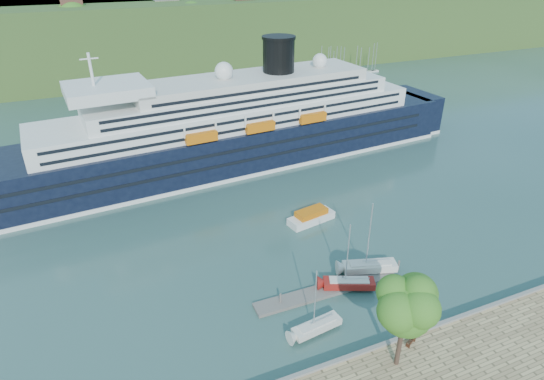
{
  "coord_description": "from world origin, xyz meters",
  "views": [
    {
      "loc": [
        -21.96,
        -28.43,
        39.15
      ],
      "look_at": [
        2.86,
        30.0,
        5.57
      ],
      "focal_mm": 30.0,
      "sensor_mm": 36.0,
      "label": 1
    }
  ],
  "objects": [
    {
      "name": "sailboat_white_far",
      "position": [
        9.75,
        12.19,
        5.2
      ],
      "size": [
        8.36,
        4.57,
        10.41
      ],
      "primitive_type": null,
      "rotation": [
        0.0,
        0.0,
        -0.31
      ],
      "color": "silver",
      "rests_on": "ground"
    },
    {
      "name": "far_hillside",
      "position": [
        0.0,
        145.0,
        12.0
      ],
      "size": [
        400.0,
        50.0,
        24.0
      ],
      "primitive_type": "cube",
      "color": "#2F4E1F",
      "rests_on": "ground"
    },
    {
      "name": "ground",
      "position": [
        0.0,
        0.0,
        0.0
      ],
      "size": [
        400.0,
        400.0,
        0.0
      ],
      "primitive_type": "plane",
      "color": "#294A43",
      "rests_on": "ground"
    },
    {
      "name": "sailboat_red",
      "position": [
        5.32,
        10.31,
        4.73
      ],
      "size": [
        7.53,
        4.78,
        9.46
      ],
      "primitive_type": null,
      "rotation": [
        0.0,
        0.0,
        -0.41
      ],
      "color": "maroon",
      "rests_on": "ground"
    },
    {
      "name": "sailboat_white_near",
      "position": [
        -2.03,
        5.27,
        4.29
      ],
      "size": [
        6.82,
        2.63,
        8.58
      ],
      "primitive_type": null,
      "rotation": [
        0.0,
        0.0,
        0.12
      ],
      "color": "silver",
      "rests_on": "ground"
    },
    {
      "name": "floating_pontoon",
      "position": [
        2.55,
        10.98,
        0.22
      ],
      "size": [
        19.85,
        2.61,
        0.44
      ],
      "primitive_type": null,
      "rotation": [
        0.0,
        0.0,
        -0.01
      ],
      "color": "#69635D",
      "rests_on": "ground"
    },
    {
      "name": "cruise_ship",
      "position": [
        3.12,
        53.61,
        12.36
      ],
      "size": [
        111.03,
        24.57,
        24.73
      ],
      "primitive_type": null,
      "rotation": [
        0.0,
        0.0,
        0.08
      ],
      "color": "black",
      "rests_on": "ground"
    },
    {
      "name": "quay_coping",
      "position": [
        0.0,
        -0.2,
        1.15
      ],
      "size": [
        220.0,
        0.5,
        0.3
      ],
      "primitive_type": "cube",
      "color": "slate",
      "rests_on": "promenade"
    },
    {
      "name": "promenade_tree",
      "position": [
        3.05,
        -2.73,
        6.96
      ],
      "size": [
        7.2,
        7.2,
        11.93
      ],
      "primitive_type": null,
      "color": "#376C1C",
      "rests_on": "promenade"
    },
    {
      "name": "park_bench",
      "position": [
        6.06,
        -1.2,
        1.47
      ],
      "size": [
        1.59,
        1.14,
        0.94
      ],
      "primitive_type": null,
      "rotation": [
        0.0,
        0.0,
        0.41
      ],
      "color": "#4E2916",
      "rests_on": "promenade"
    },
    {
      "name": "tender_launch",
      "position": [
        8.53,
        27.06,
        1.1
      ],
      "size": [
        8.35,
        4.15,
        2.21
      ],
      "primitive_type": null,
      "rotation": [
        0.0,
        0.0,
        0.18
      ],
      "color": "#CF640C",
      "rests_on": "ground"
    }
  ]
}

